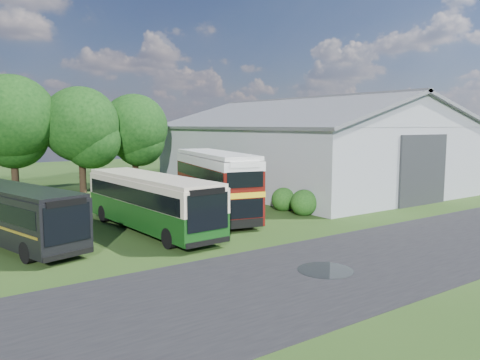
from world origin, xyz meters
TOP-DOWN VIEW (x-y plane):
  - ground at (0.00, 0.00)m, footprint 120.00×120.00m
  - asphalt_road at (3.00, -3.00)m, footprint 60.00×8.00m
  - puddle at (-1.50, -3.00)m, footprint 2.20×2.20m
  - storage_shed at (15.00, 15.98)m, footprint 18.80×24.80m
  - tree_mid at (-8.00, 24.80)m, footprint 6.80×6.80m
  - tree_right_a at (-3.00, 23.80)m, footprint 6.26×6.26m
  - tree_right_b at (2.00, 24.60)m, footprint 5.98×5.98m
  - shrub_front at (5.60, 6.00)m, footprint 1.70×1.70m
  - shrub_mid at (5.60, 8.00)m, footprint 1.60×1.60m
  - bus_green_single at (-4.20, 7.34)m, footprint 3.17×11.00m
  - bus_maroon_double at (0.63, 8.56)m, footprint 4.33×9.65m
  - bus_dark_single at (-10.82, 8.43)m, footprint 4.89×10.41m

SIDE VIEW (x-z plane):
  - ground at x=0.00m, z-range 0.00..0.00m
  - asphalt_road at x=3.00m, z-range -0.01..0.01m
  - puddle at x=-1.50m, z-range -0.01..0.01m
  - shrub_front at x=5.60m, z-range -0.85..0.85m
  - shrub_mid at x=5.60m, z-range -0.80..0.80m
  - bus_dark_single at x=-10.82m, z-range 0.09..2.89m
  - bus_green_single at x=-4.20m, z-range 0.10..3.10m
  - bus_maroon_double at x=0.63m, z-range 0.00..4.02m
  - storage_shed at x=15.00m, z-range 0.09..8.24m
  - tree_right_b at x=2.00m, z-range 1.21..9.66m
  - tree_right_a at x=-3.00m, z-range 1.27..10.10m
  - tree_mid at x=-8.00m, z-range 1.38..10.98m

